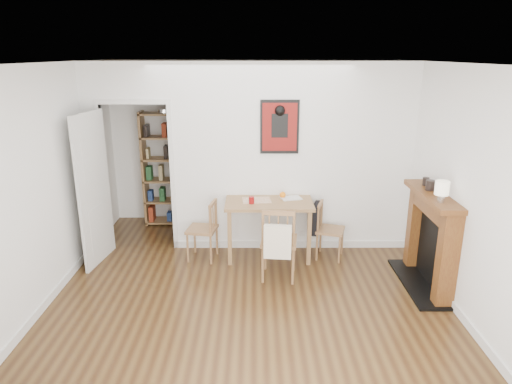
{
  "coord_description": "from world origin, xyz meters",
  "views": [
    {
      "loc": [
        0.07,
        -4.73,
        2.7
      ],
      "look_at": [
        0.08,
        0.6,
        1.07
      ],
      "focal_mm": 32.0,
      "sensor_mm": 36.0,
      "label": 1
    }
  ],
  "objects_px": {
    "dining_table": "(269,207)",
    "mantel_lamp": "(442,189)",
    "bookshelf": "(167,170)",
    "orange_fruit": "(283,195)",
    "notebook": "(291,198)",
    "ceramic_jar_b": "(426,181)",
    "chair_front": "(279,242)",
    "chair_left": "(202,230)",
    "fireplace": "(432,237)",
    "red_glass": "(252,200)",
    "ceramic_jar_a": "(430,185)",
    "chair_right": "(329,230)"
  },
  "relations": [
    {
      "from": "dining_table",
      "to": "mantel_lamp",
      "type": "relative_size",
      "value": 4.96
    },
    {
      "from": "bookshelf",
      "to": "orange_fruit",
      "type": "relative_size",
      "value": 21.4
    },
    {
      "from": "notebook",
      "to": "ceramic_jar_b",
      "type": "relative_size",
      "value": 2.72
    },
    {
      "from": "bookshelf",
      "to": "notebook",
      "type": "distance_m",
      "value": 2.23
    },
    {
      "from": "bookshelf",
      "to": "chair_front",
      "type": "bearing_deg",
      "value": -48.5
    },
    {
      "from": "chair_left",
      "to": "chair_front",
      "type": "bearing_deg",
      "value": -28.84
    },
    {
      "from": "dining_table",
      "to": "bookshelf",
      "type": "relative_size",
      "value": 0.64
    },
    {
      "from": "chair_front",
      "to": "fireplace",
      "type": "height_order",
      "value": "fireplace"
    },
    {
      "from": "fireplace",
      "to": "chair_left",
      "type": "bearing_deg",
      "value": 165.2
    },
    {
      "from": "chair_left",
      "to": "chair_front",
      "type": "distance_m",
      "value": 1.15
    },
    {
      "from": "ceramic_jar_b",
      "to": "orange_fruit",
      "type": "bearing_deg",
      "value": 159.1
    },
    {
      "from": "chair_left",
      "to": "red_glass",
      "type": "distance_m",
      "value": 0.8
    },
    {
      "from": "ceramic_jar_a",
      "to": "chair_right",
      "type": "bearing_deg",
      "value": 147.53
    },
    {
      "from": "orange_fruit",
      "to": "chair_right",
      "type": "bearing_deg",
      "value": -16.88
    },
    {
      "from": "red_glass",
      "to": "dining_table",
      "type": "bearing_deg",
      "value": 28.88
    },
    {
      "from": "chair_left",
      "to": "fireplace",
      "type": "distance_m",
      "value": 2.91
    },
    {
      "from": "chair_right",
      "to": "orange_fruit",
      "type": "relative_size",
      "value": 9.11
    },
    {
      "from": "ceramic_jar_a",
      "to": "chair_left",
      "type": "bearing_deg",
      "value": 167.16
    },
    {
      "from": "bookshelf",
      "to": "fireplace",
      "type": "xyz_separation_m",
      "value": [
        3.49,
        -2.1,
        -0.29
      ]
    },
    {
      "from": "bookshelf",
      "to": "fireplace",
      "type": "distance_m",
      "value": 4.09
    },
    {
      "from": "ceramic_jar_b",
      "to": "notebook",
      "type": "bearing_deg",
      "value": 158.68
    },
    {
      "from": "fireplace",
      "to": "ceramic_jar_b",
      "type": "xyz_separation_m",
      "value": [
        -0.02,
        0.32,
        0.59
      ]
    },
    {
      "from": "notebook",
      "to": "mantel_lamp",
      "type": "relative_size",
      "value": 1.14
    },
    {
      "from": "fireplace",
      "to": "notebook",
      "type": "bearing_deg",
      "value": 149.72
    },
    {
      "from": "dining_table",
      "to": "bookshelf",
      "type": "xyz_separation_m",
      "value": [
        -1.59,
        1.25,
        0.21
      ]
    },
    {
      "from": "chair_left",
      "to": "chair_front",
      "type": "xyz_separation_m",
      "value": [
        1.01,
        -0.56,
        0.07
      ]
    },
    {
      "from": "bookshelf",
      "to": "orange_fruit",
      "type": "bearing_deg",
      "value": -32.64
    },
    {
      "from": "chair_right",
      "to": "fireplace",
      "type": "distance_m",
      "value": 1.35
    },
    {
      "from": "dining_table",
      "to": "red_glass",
      "type": "bearing_deg",
      "value": -151.12
    },
    {
      "from": "chair_front",
      "to": "ceramic_jar_b",
      "type": "bearing_deg",
      "value": 4.24
    },
    {
      "from": "chair_left",
      "to": "fireplace",
      "type": "bearing_deg",
      "value": -14.8
    },
    {
      "from": "bookshelf",
      "to": "notebook",
      "type": "relative_size",
      "value": 6.82
    },
    {
      "from": "chair_right",
      "to": "red_glass",
      "type": "height_order",
      "value": "red_glass"
    },
    {
      "from": "fireplace",
      "to": "ceramic_jar_a",
      "type": "bearing_deg",
      "value": 112.32
    },
    {
      "from": "bookshelf",
      "to": "ceramic_jar_a",
      "type": "height_order",
      "value": "bookshelf"
    },
    {
      "from": "chair_right",
      "to": "red_glass",
      "type": "xyz_separation_m",
      "value": [
        -1.05,
        -0.05,
        0.44
      ]
    },
    {
      "from": "bookshelf",
      "to": "ceramic_jar_b",
      "type": "height_order",
      "value": "bookshelf"
    },
    {
      "from": "bookshelf",
      "to": "red_glass",
      "type": "relative_size",
      "value": 19.7
    },
    {
      "from": "dining_table",
      "to": "chair_left",
      "type": "height_order",
      "value": "chair_left"
    },
    {
      "from": "ceramic_jar_b",
      "to": "fireplace",
      "type": "bearing_deg",
      "value": -86.43
    },
    {
      "from": "notebook",
      "to": "ceramic_jar_b",
      "type": "height_order",
      "value": "ceramic_jar_b"
    },
    {
      "from": "chair_right",
      "to": "bookshelf",
      "type": "bearing_deg",
      "value": 151.07
    },
    {
      "from": "chair_right",
      "to": "mantel_lamp",
      "type": "distance_m",
      "value": 1.74
    },
    {
      "from": "chair_right",
      "to": "ceramic_jar_b",
      "type": "height_order",
      "value": "ceramic_jar_b"
    },
    {
      "from": "mantel_lamp",
      "to": "red_glass",
      "type": "bearing_deg",
      "value": 152.67
    },
    {
      "from": "chair_right",
      "to": "ceramic_jar_b",
      "type": "distance_m",
      "value": 1.41
    },
    {
      "from": "orange_fruit",
      "to": "ceramic_jar_a",
      "type": "distance_m",
      "value": 1.91
    },
    {
      "from": "notebook",
      "to": "ceramic_jar_b",
      "type": "xyz_separation_m",
      "value": [
        1.58,
        -0.62,
        0.41
      ]
    },
    {
      "from": "chair_front",
      "to": "red_glass",
      "type": "relative_size",
      "value": 10.13
    },
    {
      "from": "red_glass",
      "to": "ceramic_jar_b",
      "type": "height_order",
      "value": "ceramic_jar_b"
    }
  ]
}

